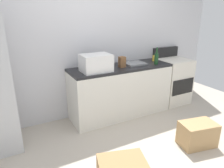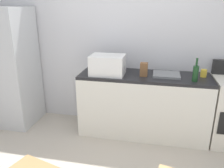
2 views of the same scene
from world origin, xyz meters
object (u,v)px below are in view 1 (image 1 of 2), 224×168
(microwave, at_px, (96,63))
(cardboard_box_large, at_px, (197,134))
(wine_bottle, at_px, (156,58))
(knife_block, at_px, (122,62))
(coffee_mug, at_px, (154,58))
(stove_oven, at_px, (172,80))

(microwave, distance_m, cardboard_box_large, 1.81)
(wine_bottle, height_order, knife_block, wine_bottle)
(coffee_mug, distance_m, cardboard_box_large, 1.64)
(wine_bottle, height_order, cardboard_box_large, wine_bottle)
(knife_block, bearing_deg, stove_oven, 2.70)
(wine_bottle, xyz_separation_m, coffee_mug, (0.14, 0.22, -0.06))
(microwave, xyz_separation_m, coffee_mug, (1.28, 0.15, -0.09))
(coffee_mug, distance_m, knife_block, 0.80)
(microwave, bearing_deg, knife_block, 3.83)
(stove_oven, distance_m, wine_bottle, 0.81)
(stove_oven, xyz_separation_m, coffee_mug, (-0.44, 0.06, 0.48))
(stove_oven, bearing_deg, coffee_mug, 172.22)
(wine_bottle, bearing_deg, knife_block, 171.14)
(microwave, distance_m, coffee_mug, 1.29)
(stove_oven, height_order, wine_bottle, wine_bottle)
(stove_oven, relative_size, cardboard_box_large, 2.26)
(wine_bottle, relative_size, knife_block, 1.67)
(wine_bottle, distance_m, knife_block, 0.66)
(knife_block, bearing_deg, wine_bottle, -8.86)
(stove_oven, xyz_separation_m, cardboard_box_large, (-0.76, -1.35, -0.29))
(wine_bottle, bearing_deg, microwave, 176.59)
(wine_bottle, height_order, coffee_mug, wine_bottle)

